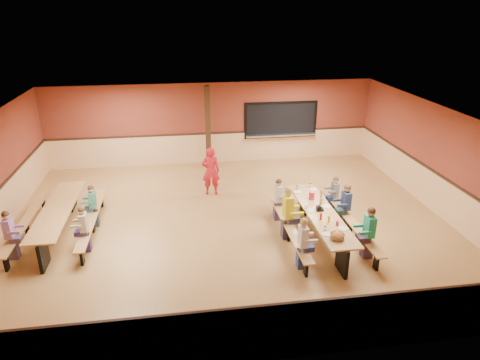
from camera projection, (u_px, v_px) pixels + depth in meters
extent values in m
plane|color=olive|center=(229.00, 223.00, 11.82)|extent=(12.00, 12.00, 0.00)
cube|color=brown|center=(212.00, 124.00, 15.82)|extent=(12.00, 0.04, 3.00)
cube|color=brown|center=(268.00, 288.00, 6.68)|extent=(12.00, 0.04, 3.00)
cube|color=brown|center=(439.00, 161.00, 12.07)|extent=(0.04, 10.00, 3.00)
cube|color=white|center=(228.00, 117.00, 10.67)|extent=(12.00, 10.00, 0.04)
cube|color=black|center=(281.00, 120.00, 16.13)|extent=(2.60, 0.06, 1.20)
cube|color=silver|center=(281.00, 135.00, 16.26)|extent=(2.70, 0.28, 0.06)
cube|color=black|center=(208.00, 128.00, 15.24)|extent=(0.18, 0.18, 3.00)
cube|color=#AE7D45|center=(321.00, 213.00, 10.79)|extent=(0.75, 3.60, 0.04)
cube|color=black|center=(342.00, 259.00, 9.52)|extent=(0.08, 0.60, 0.70)
cube|color=black|center=(303.00, 200.00, 12.35)|extent=(0.08, 0.60, 0.70)
cube|color=#AE7D45|center=(289.00, 225.00, 10.79)|extent=(0.26, 3.60, 0.04)
cube|color=black|center=(288.00, 233.00, 10.88)|extent=(0.06, 0.18, 0.41)
cube|color=#AE7D45|center=(351.00, 221.00, 11.02)|extent=(0.26, 3.60, 0.04)
cube|color=black|center=(350.00, 228.00, 11.10)|extent=(0.06, 0.18, 0.41)
cube|color=#AE7D45|center=(57.00, 209.00, 10.99)|extent=(0.75, 3.60, 0.04)
cube|color=black|center=(43.00, 254.00, 9.71)|extent=(0.08, 0.60, 0.70)
cube|color=black|center=(72.00, 197.00, 12.54)|extent=(0.08, 0.60, 0.70)
cube|color=#AE7D45|center=(25.00, 221.00, 10.98)|extent=(0.26, 3.60, 0.04)
cube|color=black|center=(27.00, 229.00, 11.07)|extent=(0.06, 0.18, 0.41)
cube|color=#AE7D45|center=(92.00, 217.00, 11.21)|extent=(0.26, 3.60, 0.04)
cube|color=black|center=(93.00, 225.00, 11.30)|extent=(0.06, 0.18, 0.41)
imported|color=red|center=(211.00, 171.00, 13.33)|extent=(0.59, 0.41, 1.55)
cylinder|color=red|center=(312.00, 196.00, 11.45)|extent=(0.16, 0.16, 0.22)
cube|color=black|center=(319.00, 208.00, 10.84)|extent=(0.10, 0.14, 0.13)
cylinder|color=yellow|center=(329.00, 219.00, 10.26)|extent=(0.06, 0.06, 0.17)
cylinder|color=#B2140F|center=(321.00, 216.00, 10.39)|extent=(0.06, 0.06, 0.17)
cube|color=black|center=(320.00, 209.00, 10.87)|extent=(0.16, 0.16, 0.06)
cube|color=#AE7D45|center=(321.00, 199.00, 10.76)|extent=(0.02, 0.09, 0.50)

